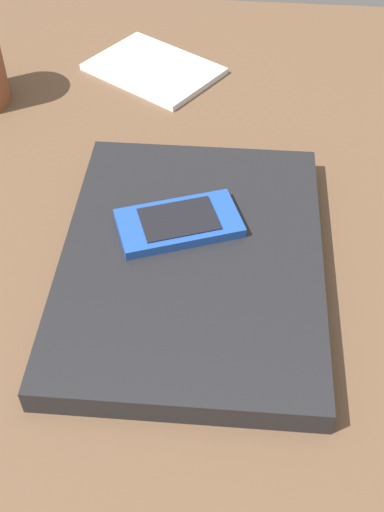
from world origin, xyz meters
TOP-DOWN VIEW (x-y plane):
  - desk_surface at (0.00, 0.00)cm, footprint 120.00×80.00cm
  - laptop_closed at (-3.35, -1.60)cm, footprint 32.10×24.02cm
  - cell_phone_on_laptop at (-6.55, -3.14)cm, footprint 9.67×12.74cm
  - notepad at (-38.18, -9.90)cm, footprint 18.14×19.47cm

SIDE VIEW (x-z plane):
  - desk_surface at x=0.00cm, z-range 0.00..3.00cm
  - notepad at x=-38.18cm, z-range 3.00..3.80cm
  - laptop_closed at x=-3.35cm, z-range 3.00..5.50cm
  - cell_phone_on_laptop at x=-6.55cm, z-range 5.46..6.55cm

